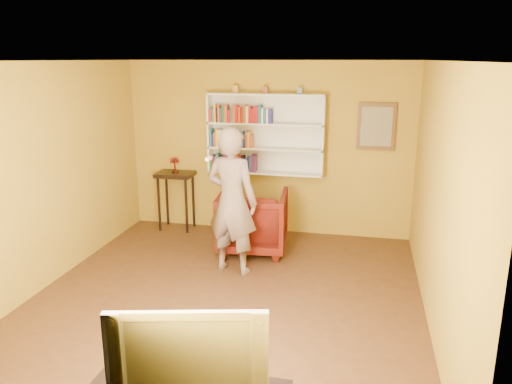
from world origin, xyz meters
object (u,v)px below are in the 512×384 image
(console_table, at_px, (176,182))
(armchair, at_px, (253,221))
(television, at_px, (189,345))
(person, at_px, (232,201))
(bookshelf, at_px, (266,134))
(ruby_lustre, at_px, (175,162))

(console_table, bearing_deg, armchair, -25.43)
(television, bearing_deg, person, 86.17)
(bookshelf, xyz_separation_m, television, (0.38, -4.66, -0.78))
(console_table, relative_size, armchair, 0.96)
(bookshelf, relative_size, person, 0.94)
(person, xyz_separation_m, television, (0.51, -3.05, -0.14))
(bookshelf, bearing_deg, ruby_lustre, -173.76)
(bookshelf, distance_m, armchair, 1.42)
(ruby_lustre, bearing_deg, armchair, -25.43)
(bookshelf, relative_size, console_table, 1.90)
(ruby_lustre, bearing_deg, television, -67.78)
(console_table, xyz_separation_m, person, (1.33, -1.45, 0.17))
(console_table, distance_m, person, 1.98)
(armchair, xyz_separation_m, person, (-0.10, -0.77, 0.51))
(bookshelf, distance_m, television, 4.74)
(console_table, xyz_separation_m, ruby_lustre, (0.00, -0.00, 0.34))
(ruby_lustre, height_order, television, ruby_lustre)
(ruby_lustre, bearing_deg, bookshelf, 6.24)
(ruby_lustre, distance_m, person, 1.98)
(ruby_lustre, bearing_deg, person, -47.45)
(person, relative_size, television, 1.75)
(console_table, relative_size, ruby_lustre, 3.99)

